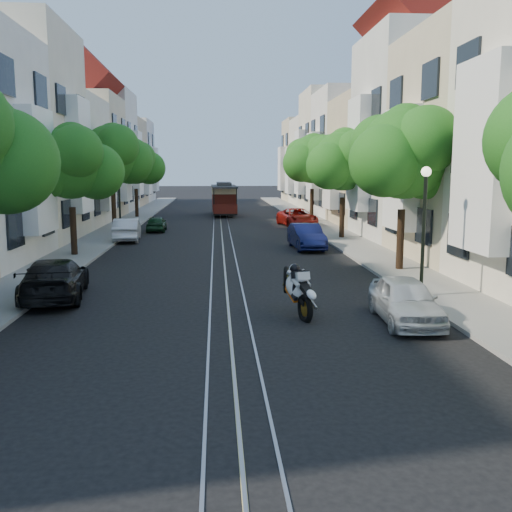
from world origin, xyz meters
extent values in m
plane|color=black|center=(0.00, 28.00, 0.00)|extent=(200.00, 200.00, 0.00)
cube|color=gray|center=(7.25, 28.00, 0.06)|extent=(2.50, 80.00, 0.12)
cube|color=gray|center=(-7.25, 28.00, 0.06)|extent=(2.50, 80.00, 0.12)
cube|color=gray|center=(-0.55, 28.00, 0.01)|extent=(0.06, 80.00, 0.02)
cube|color=gray|center=(0.00, 28.00, 0.01)|extent=(0.06, 80.00, 0.02)
cube|color=gray|center=(0.55, 28.00, 0.01)|extent=(0.06, 80.00, 0.02)
cube|color=tan|center=(0.00, 28.00, 0.00)|extent=(0.08, 80.00, 0.01)
cube|color=white|center=(8.20, 4.00, 4.62)|extent=(0.90, 3.04, 6.05)
cube|color=beige|center=(12.00, 12.00, 5.00)|extent=(7.00, 8.00, 10.00)
cube|color=white|center=(8.20, 12.00, 4.20)|extent=(0.90, 3.04, 5.50)
cube|color=silver|center=(12.00, 20.00, 6.00)|extent=(7.00, 8.00, 12.00)
cube|color=white|center=(8.20, 20.00, 5.04)|extent=(0.90, 3.04, 6.60)
cube|color=#C6B28C|center=(12.00, 28.00, 4.50)|extent=(7.00, 8.00, 9.00)
cube|color=white|center=(8.20, 28.00, 3.78)|extent=(0.90, 3.04, 4.95)
cube|color=white|center=(12.00, 36.00, 5.25)|extent=(7.00, 8.00, 10.50)
cube|color=white|center=(8.20, 36.00, 4.41)|extent=(0.90, 3.04, 5.78)
cube|color=beige|center=(12.00, 44.00, 5.75)|extent=(7.00, 8.00, 11.50)
cube|color=white|center=(8.20, 44.00, 4.83)|extent=(0.90, 3.04, 6.32)
cube|color=silver|center=(12.00, 52.00, 4.75)|extent=(7.00, 8.00, 9.50)
cube|color=white|center=(8.20, 52.00, 3.99)|extent=(0.90, 3.04, 5.23)
cube|color=beige|center=(12.00, 60.00, 5.00)|extent=(7.00, 8.00, 10.00)
cube|color=white|center=(8.20, 60.00, 4.20)|extent=(0.90, 3.04, 5.50)
cube|color=white|center=(-8.20, 12.00, 4.12)|extent=(0.90, 3.04, 5.39)
cube|color=beige|center=(-12.00, 20.00, 5.88)|extent=(7.00, 8.00, 11.76)
cube|color=white|center=(-8.20, 20.00, 4.94)|extent=(0.90, 3.04, 6.47)
cube|color=silver|center=(-12.00, 28.00, 4.41)|extent=(7.00, 8.00, 8.82)
cube|color=white|center=(-8.20, 28.00, 3.70)|extent=(0.90, 3.04, 4.85)
cube|color=beige|center=(-12.00, 36.00, 5.14)|extent=(7.00, 8.00, 10.29)
cube|color=white|center=(-8.20, 36.00, 4.32)|extent=(0.90, 3.04, 5.66)
cube|color=silver|center=(-12.00, 44.00, 5.63)|extent=(7.00, 8.00, 11.27)
cube|color=white|center=(-8.20, 44.00, 4.73)|extent=(0.90, 3.04, 6.20)
cube|color=#C6B28C|center=(-12.00, 52.00, 4.66)|extent=(7.00, 8.00, 9.31)
cube|color=white|center=(-8.20, 52.00, 3.91)|extent=(0.90, 3.04, 5.12)
cube|color=white|center=(-12.00, 60.00, 4.90)|extent=(7.00, 8.00, 9.80)
cube|color=white|center=(-8.20, 60.00, 4.12)|extent=(0.90, 3.04, 5.39)
cylinder|color=black|center=(7.20, 9.00, 1.34)|extent=(0.30, 0.30, 2.45)
sphere|color=#1A4F13|center=(7.20, 9.00, 4.81)|extent=(3.64, 3.64, 3.64)
sphere|color=#1A4F13|center=(8.30, 9.50, 4.41)|extent=(2.91, 2.91, 2.91)
sphere|color=#1A4F13|center=(6.25, 8.30, 4.51)|extent=(2.84, 2.84, 2.84)
sphere|color=#1A4F13|center=(7.30, 9.10, 5.71)|extent=(2.18, 2.18, 2.18)
cylinder|color=black|center=(7.20, 20.00, 1.31)|extent=(0.30, 0.30, 2.38)
sphere|color=#1A4F13|center=(7.20, 20.00, 4.68)|extent=(3.54, 3.54, 3.54)
sphere|color=#1A4F13|center=(8.30, 20.50, 4.28)|extent=(2.83, 2.83, 2.83)
sphere|color=#1A4F13|center=(6.25, 19.30, 4.38)|extent=(2.76, 2.76, 2.76)
sphere|color=#1A4F13|center=(7.30, 20.10, 5.58)|extent=(2.12, 2.12, 2.12)
cylinder|color=black|center=(7.20, 31.00, 1.38)|extent=(0.30, 0.30, 2.52)
sphere|color=#1A4F13|center=(7.20, 31.00, 4.94)|extent=(3.74, 3.74, 3.74)
sphere|color=#1A4F13|center=(8.30, 31.50, 4.54)|extent=(3.00, 3.00, 3.00)
sphere|color=#1A4F13|center=(6.25, 30.30, 4.64)|extent=(2.92, 2.92, 2.92)
sphere|color=#1A4F13|center=(7.30, 31.10, 5.84)|extent=(2.25, 2.25, 2.25)
sphere|color=#1A4F13|center=(-6.10, 2.50, 4.41)|extent=(2.91, 2.91, 2.91)
cylinder|color=black|center=(-7.20, 14.00, 1.26)|extent=(0.30, 0.30, 2.27)
sphere|color=#1A4F13|center=(-7.20, 14.00, 4.47)|extent=(3.38, 3.38, 3.38)
sphere|color=#1A4F13|center=(-6.10, 14.50, 4.07)|extent=(2.70, 2.70, 2.70)
sphere|color=#1A4F13|center=(-8.15, 13.30, 4.17)|extent=(2.64, 2.64, 2.64)
sphere|color=#1A4F13|center=(-7.10, 14.10, 5.38)|extent=(2.03, 2.03, 2.03)
cylinder|color=black|center=(-7.20, 25.00, 1.43)|extent=(0.30, 0.30, 2.62)
sphere|color=#1A4F13|center=(-7.20, 25.00, 5.14)|extent=(3.90, 3.90, 3.90)
sphere|color=#1A4F13|center=(-6.10, 25.50, 4.74)|extent=(3.12, 3.12, 3.12)
sphere|color=#1A4F13|center=(-8.15, 24.30, 4.84)|extent=(3.04, 3.04, 3.04)
sphere|color=#1A4F13|center=(-7.10, 25.10, 6.04)|extent=(2.34, 2.34, 2.34)
cylinder|color=black|center=(-7.20, 36.00, 1.31)|extent=(0.30, 0.30, 2.38)
sphere|color=#1A4F13|center=(-7.20, 36.00, 4.68)|extent=(3.54, 3.54, 3.54)
sphere|color=#1A4F13|center=(-6.10, 36.50, 4.28)|extent=(2.83, 2.83, 2.83)
sphere|color=#1A4F13|center=(-8.15, 35.30, 4.38)|extent=(2.76, 2.76, 2.76)
sphere|color=#1A4F13|center=(-7.10, 36.10, 5.58)|extent=(2.12, 2.12, 2.12)
cylinder|color=black|center=(6.30, 4.00, 2.12)|extent=(0.12, 0.12, 4.00)
sphere|color=#FFF2CC|center=(6.30, 4.00, 4.12)|extent=(0.32, 0.32, 0.32)
cylinder|color=black|center=(-6.30, 22.00, 2.12)|extent=(0.12, 0.12, 4.00)
sphere|color=#FFF2CC|center=(-6.30, 22.00, 4.12)|extent=(0.32, 0.32, 0.32)
torus|color=black|center=(2.12, 1.58, 0.34)|extent=(0.38, 0.86, 0.85)
torus|color=black|center=(1.74, 2.99, 0.90)|extent=(0.23, 0.84, 0.82)
ellipsoid|color=white|center=(1.94, 2.26, 0.82)|extent=(0.77, 1.23, 0.91)
ellipsoid|color=white|center=(2.00, 2.02, 1.08)|extent=(0.56, 0.70, 0.52)
cube|color=black|center=(2.13, 1.54, 0.91)|extent=(0.39, 0.65, 0.34)
cube|color=silver|center=(2.01, 1.98, 1.19)|extent=(0.53, 0.71, 0.36)
sphere|color=black|center=(1.92, 2.33, 1.35)|extent=(0.30, 0.30, 0.30)
cube|color=black|center=(0.36, 38.46, 0.40)|extent=(2.19, 7.14, 0.27)
cube|color=#48110C|center=(0.36, 38.46, 1.46)|extent=(2.22, 4.48, 2.13)
cube|color=beige|center=(0.36, 38.46, 2.26)|extent=(2.27, 4.52, 0.53)
cube|color=#2D2D30|center=(0.36, 38.46, 2.62)|extent=(2.37, 7.14, 0.16)
cube|color=#2D2D30|center=(0.36, 38.46, 2.84)|extent=(1.33, 4.02, 0.31)
imported|color=#ADB4B9|center=(4.85, 1.25, 0.63)|extent=(1.66, 3.76, 1.26)
imported|color=#0C113E|center=(4.40, 15.87, 0.67)|extent=(1.62, 4.12, 1.34)
imported|color=maroon|center=(5.60, 27.83, 0.66)|extent=(2.82, 5.00, 1.32)
imported|color=black|center=(-5.60, 4.83, 0.67)|extent=(2.49, 4.82, 1.34)
imported|color=silver|center=(-5.60, 20.05, 0.67)|extent=(1.74, 4.16, 1.34)
imported|color=#15361E|center=(-4.40, 25.05, 0.53)|extent=(1.34, 3.16, 1.07)
camera|label=1|loc=(-0.32, -13.77, 4.22)|focal=40.00mm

